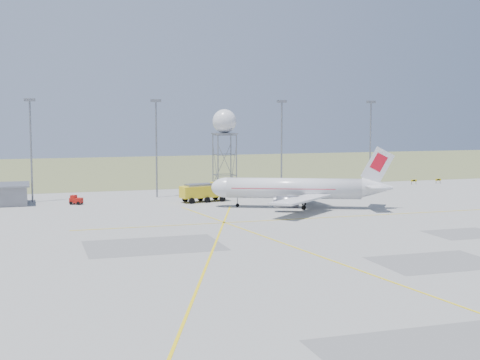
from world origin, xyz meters
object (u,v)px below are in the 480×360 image
object	(u,v)px
airliner_main	(297,189)
baggage_tug	(76,201)
fire_truck	(205,193)
radar_tower	(225,147)

from	to	relation	value
airliner_main	baggage_tug	xyz separation A→B (m)	(-39.00, 17.31, -2.86)
fire_truck	baggage_tug	bearing A→B (deg)	160.94
airliner_main	fire_truck	world-z (taller)	airliner_main
radar_tower	fire_truck	world-z (taller)	radar_tower
airliner_main	radar_tower	size ratio (longest dim) A/B	1.76
radar_tower	fire_truck	bearing A→B (deg)	-126.46
airliner_main	baggage_tug	size ratio (longest dim) A/B	11.82
radar_tower	baggage_tug	world-z (taller)	radar_tower
airliner_main	radar_tower	distance (m)	24.83
airliner_main	fire_truck	distance (m)	19.66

